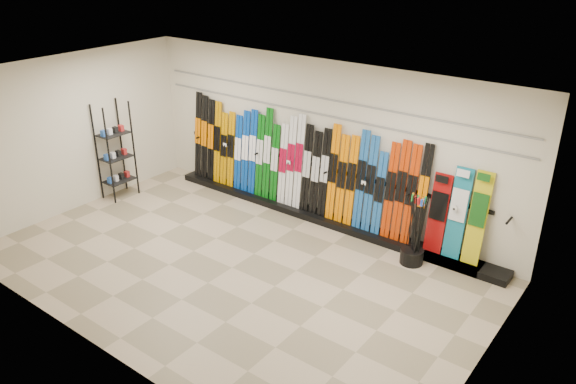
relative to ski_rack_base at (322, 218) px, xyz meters
The scene contains 13 objects.
floor 2.29m from the ski_rack_base, 95.64° to the right, with size 8.00×8.00×0.00m, color #85775B.
back_wall 1.47m from the ski_rack_base, 135.64° to the left, with size 8.00×8.00×0.00m, color beige.
left_wall 5.01m from the ski_rack_base, 151.65° to the right, with size 5.00×5.00×0.00m, color beige.
right_wall 4.64m from the ski_rack_base, 31.13° to the right, with size 5.00×5.00×0.00m, color beige.
ceiling 3.73m from the ski_rack_base, 95.64° to the right, with size 8.00×8.00×0.00m, color silver.
ski_rack_base is the anchor object (origin of this frame).
skis 1.13m from the ski_rack_base, behind, with size 5.38×0.23×1.84m.
snowboards 2.67m from the ski_rack_base, ahead, with size 0.93×0.24×1.54m.
accessory_rack 4.38m from the ski_rack_base, 158.34° to the right, with size 0.40×0.60×1.99m, color black.
pole_bin 2.07m from the ski_rack_base, 10.58° to the right, with size 0.38×0.38×0.25m, color black.
ski_poles 2.17m from the ski_rack_base, 10.02° to the right, with size 0.36×0.25×1.18m.
slatwall_rail_0 1.96m from the ski_rack_base, 138.37° to the left, with size 7.60×0.02×0.03m, color gray.
slatwall_rail_1 2.26m from the ski_rack_base, 138.37° to the left, with size 7.60×0.02×0.03m, color gray.
Camera 1 is at (5.44, -5.69, 4.89)m, focal length 35.00 mm.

